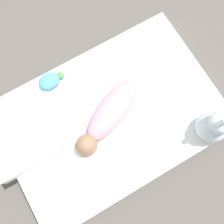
{
  "coord_description": "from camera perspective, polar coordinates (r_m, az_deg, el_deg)",
  "views": [
    {
      "loc": [
        -0.17,
        -0.31,
        1.77
      ],
      "look_at": [
        0.01,
        0.01,
        0.23
      ],
      "focal_mm": 42.0,
      "sensor_mm": 36.0,
      "label": 1
    }
  ],
  "objects": [
    {
      "name": "turtle_plush",
      "position": [
        1.71,
        -13.3,
        6.68
      ],
      "size": [
        0.17,
        0.11,
        0.07
      ],
      "color": "#4C99C6",
      "rests_on": "bed_mattress"
    },
    {
      "name": "bunny_plush",
      "position": [
        1.59,
        21.42,
        -2.79
      ],
      "size": [
        0.18,
        0.18,
        0.36
      ],
      "color": "silver",
      "rests_on": "bed_mattress"
    },
    {
      "name": "pillow",
      "position": [
        1.65,
        -19.41,
        -5.11
      ],
      "size": [
        0.39,
        0.4,
        0.1
      ],
      "color": "white",
      "rests_on": "bed_mattress"
    },
    {
      "name": "ground_plane",
      "position": [
        1.81,
        -0.14,
        -2.08
      ],
      "size": [
        12.0,
        12.0,
        0.0
      ],
      "primitive_type": "plane",
      "color": "#514C47"
    },
    {
      "name": "swaddled_baby",
      "position": [
        1.56,
        -0.85,
        -0.85
      ],
      "size": [
        0.54,
        0.35,
        0.13
      ],
      "rotation": [
        0.0,
        0.0,
        3.57
      ],
      "color": "pink",
      "rests_on": "bed_mattress"
    },
    {
      "name": "burp_cloth",
      "position": [
        1.59,
        -3.03,
        -7.65
      ],
      "size": [
        0.24,
        0.17,
        0.02
      ],
      "color": "white",
      "rests_on": "bed_mattress"
    },
    {
      "name": "bed_mattress",
      "position": [
        1.72,
        -0.15,
        -1.48
      ],
      "size": [
        1.34,
        0.92,
        0.18
      ],
      "color": "white",
      "rests_on": "ground_plane"
    }
  ]
}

